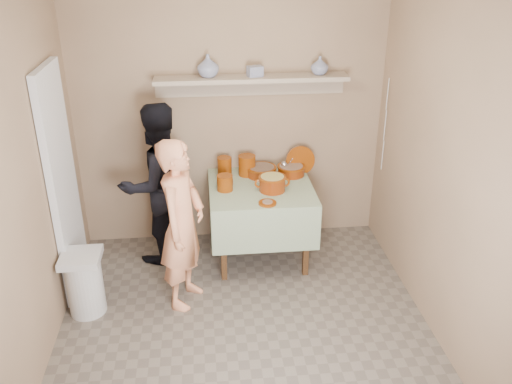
{
  "coord_description": "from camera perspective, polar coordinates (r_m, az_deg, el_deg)",
  "views": [
    {
      "loc": [
        -0.27,
        -3.32,
        2.89
      ],
      "look_at": [
        0.15,
        0.75,
        0.95
      ],
      "focal_mm": 38.0,
      "sensor_mm": 36.0,
      "label": 1
    }
  ],
  "objects": [
    {
      "name": "vase_left",
      "position": [
        5.07,
        -5.08,
        13.1
      ],
      "size": [
        0.26,
        0.26,
        0.21
      ],
      "primitive_type": "imported",
      "rotation": [
        0.0,
        0.0,
        0.44
      ],
      "color": "navy",
      "rests_on": "wall_shelf"
    },
    {
      "name": "room_shell",
      "position": [
        3.57,
        -1.15,
        4.36
      ],
      "size": [
        3.04,
        3.54,
        2.62
      ],
      "color": "#96775C",
      "rests_on": "ground"
    },
    {
      "name": "vase_right",
      "position": [
        5.19,
        6.72,
        13.1
      ],
      "size": [
        0.2,
        0.2,
        0.17
      ],
      "primitive_type": "imported",
      "rotation": [
        0.0,
        0.0,
        -0.27
      ],
      "color": "navy",
      "rests_on": "wall_shelf"
    },
    {
      "name": "ladle",
      "position": [
        5.3,
        3.04,
        2.94
      ],
      "size": [
        0.08,
        0.26,
        0.19
      ],
      "color": "silver",
      "rests_on": "cazuela_meat_b"
    },
    {
      "name": "tile_panel",
      "position": [
        4.82,
        -19.66,
        0.7
      ],
      "size": [
        0.06,
        0.7,
        2.0
      ],
      "primitive_type": "cube",
      "color": "silver",
      "rests_on": "ground"
    },
    {
      "name": "plate_stack_b",
      "position": [
        5.3,
        -0.96,
        2.82
      ],
      "size": [
        0.17,
        0.17,
        0.2
      ],
      "primitive_type": "cylinder",
      "color": "#6A2703",
      "rests_on": "serving_table"
    },
    {
      "name": "ceramic_box",
      "position": [
        5.08,
        -0.11,
        12.59
      ],
      "size": [
        0.16,
        0.13,
        0.1
      ],
      "primitive_type": "cube",
      "rotation": [
        0.0,
        0.0,
        0.29
      ],
      "color": "navy",
      "rests_on": "wall_shelf"
    },
    {
      "name": "person_cook",
      "position": [
        4.5,
        -7.78,
        -3.42
      ],
      "size": [
        0.53,
        0.63,
        1.49
      ],
      "primitive_type": "imported",
      "rotation": [
        0.0,
        0.0,
        1.2
      ],
      "color": "#EB9165",
      "rests_on": "ground"
    },
    {
      "name": "trash_bin",
      "position": [
        4.77,
        -17.59,
        -9.12
      ],
      "size": [
        0.32,
        0.32,
        0.56
      ],
      "color": "silver",
      "rests_on": "ground"
    },
    {
      "name": "cazuela_meat_a",
      "position": [
        5.29,
        0.57,
        2.29
      ],
      "size": [
        0.3,
        0.3,
        0.1
      ],
      "color": "#61210B",
      "rests_on": "serving_table"
    },
    {
      "name": "cazuela_rice",
      "position": [
        4.97,
        1.72,
        1.04
      ],
      "size": [
        0.33,
        0.25,
        0.14
      ],
      "color": "#61210B",
      "rests_on": "serving_table"
    },
    {
      "name": "propped_lid",
      "position": [
        5.38,
        4.7,
        3.34
      ],
      "size": [
        0.29,
        0.08,
        0.28
      ],
      "primitive_type": "cylinder",
      "rotation": [
        1.36,
        0.0,
        -0.01
      ],
      "color": "#6A2703",
      "rests_on": "serving_table"
    },
    {
      "name": "front_plate",
      "position": [
        4.75,
        1.21,
        -1.15
      ],
      "size": [
        0.16,
        0.16,
        0.03
      ],
      "color": "#6A2703",
      "rests_on": "serving_table"
    },
    {
      "name": "bowl_stack",
      "position": [
        4.99,
        -3.3,
        0.96
      ],
      "size": [
        0.15,
        0.15,
        0.15
      ],
      "primitive_type": "cylinder",
      "color": "#6A2703",
      "rests_on": "serving_table"
    },
    {
      "name": "wall_shelf",
      "position": [
        5.14,
        -0.49,
        11.66
      ],
      "size": [
        1.8,
        0.25,
        0.21
      ],
      "color": "tan",
      "rests_on": "room_shell"
    },
    {
      "name": "electrical_cord",
      "position": [
        5.37,
        13.43,
        6.85
      ],
      "size": [
        0.01,
        0.05,
        0.9
      ],
      "color": "silver",
      "rests_on": "wall_shelf"
    },
    {
      "name": "empty_bowl",
      "position": [
        5.13,
        -3.27,
        1.04
      ],
      "size": [
        0.15,
        0.15,
        0.05
      ],
      "primitive_type": "cylinder",
      "color": "#6A2703",
      "rests_on": "serving_table"
    },
    {
      "name": "serving_table",
      "position": [
        5.15,
        0.5,
        -0.54
      ],
      "size": [
        0.97,
        0.97,
        0.76
      ],
      "color": "#4C2D16",
      "rests_on": "ground"
    },
    {
      "name": "person_helper",
      "position": [
        5.16,
        -10.29,
        0.8
      ],
      "size": [
        0.96,
        0.9,
        1.57
      ],
      "primitive_type": "imported",
      "rotation": [
        0.0,
        0.0,
        -2.59
      ],
      "color": "black",
      "rests_on": "ground"
    },
    {
      "name": "ground",
      "position": [
        4.41,
        -0.97,
        -15.57
      ],
      "size": [
        3.5,
        3.5,
        0.0
      ],
      "primitive_type": "plane",
      "color": "#65594F",
      "rests_on": "ground"
    },
    {
      "name": "plate_stack_a",
      "position": [
        5.3,
        -3.33,
        2.7
      ],
      "size": [
        0.14,
        0.14,
        0.19
      ],
      "primitive_type": "cylinder",
      "color": "#6A2703",
      "rests_on": "serving_table"
    },
    {
      "name": "cazuela_meat_b",
      "position": [
        5.32,
        3.72,
        2.39
      ],
      "size": [
        0.28,
        0.28,
        0.1
      ],
      "color": "#61210B",
      "rests_on": "serving_table"
    }
  ]
}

